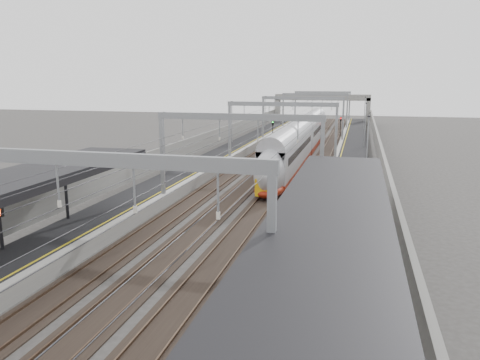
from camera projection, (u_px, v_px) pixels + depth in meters
The scene contains 13 objects.
platform_left at pixel (223, 156), 60.28m from camera, with size 4.00×120.00×1.00m, color black.
platform_right at pixel (350, 161), 56.39m from camera, with size 4.00×120.00×1.00m, color black.
tracks at pixel (285, 162), 58.43m from camera, with size 11.40×140.00×0.20m.
overhead_line at pixel (293, 110), 63.43m from camera, with size 13.00×140.00×6.60m.
canopy_right at pixel (328, 231), 15.62m from camera, with size 4.40×30.00×4.24m.
overbridge at pixel (322, 101), 109.44m from camera, with size 22.00×2.20×6.90m.
wall_left at pixel (200, 147), 60.82m from camera, with size 0.30×120.00×3.20m, color gray.
wall_right at pixel (379, 153), 55.38m from camera, with size 0.30×120.00×3.20m, color gray.
train at pixel (299, 144), 59.81m from camera, with size 2.65×48.23×4.19m.
bench at pixel (321, 285), 19.85m from camera, with size 0.59×1.72×0.87m.
signal_green at pixel (273, 127), 77.95m from camera, with size 0.32×0.32×3.48m.
signal_red_near at pixel (323, 129), 74.82m from camera, with size 0.32×0.32×3.48m.
signal_red_far at pixel (341, 123), 86.03m from camera, with size 0.32×0.32×3.48m.
Camera 1 is at (8.89, -12.20, 10.01)m, focal length 35.00 mm.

